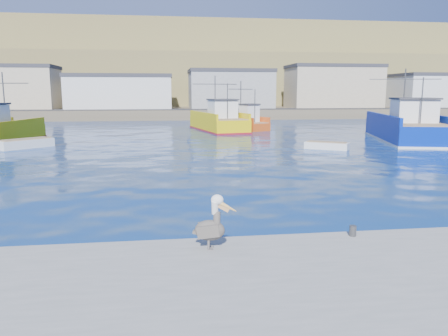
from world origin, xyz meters
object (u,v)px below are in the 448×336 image
boat_orange (245,122)px  skiff_far (379,129)px  skiff_mid (327,146)px  pelican (211,226)px  trawler_yellow_b (219,122)px  skiff_left (26,144)px  trawler_blue (407,128)px

boat_orange → skiff_far: bearing=-17.6°
skiff_mid → pelican: pelican is taller
trawler_yellow_b → skiff_left: 22.91m
trawler_yellow_b → skiff_far: 18.76m
skiff_left → skiff_mid: bearing=-9.6°
boat_orange → pelican: (-8.65, -42.02, 0.14)m
skiff_mid → boat_orange: bearing=99.1°
trawler_blue → boat_orange: (-12.91, 14.18, -0.21)m
pelican → boat_orange: bearing=78.4°
trawler_yellow_b → boat_orange: (3.38, 0.81, -0.09)m
pelican → trawler_blue: bearing=52.3°
skiff_left → skiff_far: size_ratio=0.98×
skiff_mid → skiff_far: (11.85, 14.58, 0.07)m
trawler_blue → skiff_far: 9.69m
boat_orange → skiff_mid: (3.09, -19.32, -0.73)m
skiff_left → skiff_far: bearing=16.2°
trawler_yellow_b → skiff_left: size_ratio=2.99×
trawler_yellow_b → pelican: bearing=-97.3°
skiff_mid → pelican: bearing=-117.4°
skiff_far → pelican: size_ratio=2.94×
skiff_mid → pelican: (-11.74, -22.69, 0.88)m
skiff_far → pelican: bearing=-122.3°
trawler_yellow_b → skiff_mid: size_ratio=3.52×
trawler_yellow_b → trawler_blue: 21.07m
trawler_blue → skiff_mid: bearing=-152.3°
skiff_left → boat_orange: bearing=35.7°
skiff_mid → skiff_left: bearing=170.4°
trawler_blue → skiff_left: size_ratio=3.55×
skiff_left → pelican: size_ratio=2.87×
boat_orange → trawler_blue: bearing=-47.7°
trawler_blue → skiff_mid: 11.12m
skiff_mid → skiff_far: skiff_far is taller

